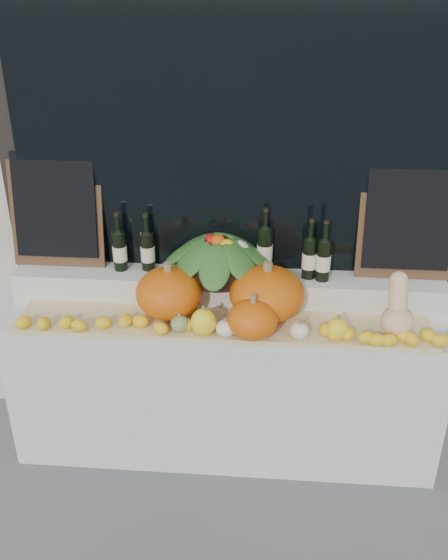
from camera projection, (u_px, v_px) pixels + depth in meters
The scene contains 18 objects.
storefront_facade at pixel (236, 19), 3.26m from camera, with size 7.00×0.94×4.50m.
display_sill at pixel (225, 381), 3.48m from camera, with size 2.30×0.55×0.88m, color silver.
rear_tier at pixel (227, 287), 3.37m from camera, with size 2.30×0.25×0.16m, color silver.
straw_bedding at pixel (223, 324), 3.16m from camera, with size 2.10×0.32×0.03m, color tan.
pumpkin_left at pixel (169, 293), 3.15m from camera, with size 0.34×0.34×0.26m, color #D95C0B.
pumpkin_right at pixel (267, 294), 3.13m from camera, with size 0.38×0.38×0.27m, color #D95C0B.
pumpkin_center at pixel (253, 320), 2.99m from camera, with size 0.24×0.24×0.20m, color #D95C0B.
butternut_squash at pixel (397, 311), 3.02m from camera, with size 0.16×0.22×0.30m.
decorative_gourds at pixel (246, 326), 3.02m from camera, with size 0.86×0.13×0.16m.
lemon_heap at pixel (221, 328), 3.04m from camera, with size 2.20×0.16×0.06m, color yellow, non-canonical shape.
produce_bowl at pixel (218, 255), 3.27m from camera, with size 0.62×0.62×0.24m.
wine_bottle_far_left at pixel (120, 250), 3.32m from camera, with size 0.08×0.08×0.33m.
wine_bottle_near_left at pixel (148, 251), 3.33m from camera, with size 0.08×0.08×0.32m.
wine_bottle_tall at pixel (265, 249), 3.30m from camera, with size 0.08×0.08×0.36m.
wine_bottle_near_right at pixel (309, 258), 3.24m from camera, with size 0.08×0.08×0.33m.
wine_bottle_far_right at pixel (323, 260), 3.21m from camera, with size 0.08×0.08×0.34m.
chalkboard_left at pixel (55, 208), 3.30m from camera, with size 0.50×0.13×0.61m.
chalkboard_right at pixel (409, 219), 3.17m from camera, with size 0.50×0.13×0.61m.
Camera 1 is at (0.22, -1.27, 2.57)m, focal length 40.00 mm.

